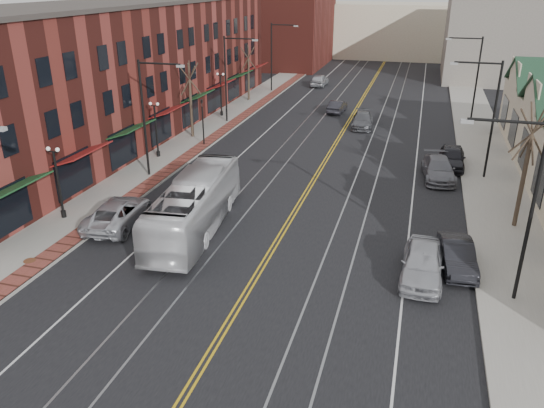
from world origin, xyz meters
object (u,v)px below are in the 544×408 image
Objects in this scene: parked_suv at (118,213)px; parked_car_b at (457,256)px; parked_car_a at (422,263)px; transit_bus at (195,205)px; parked_car_c at (439,169)px; parked_car_d at (452,157)px.

parked_suv is 18.44m from parked_car_b.
parked_suv is 1.13× the size of parked_car_a.
transit_bus is 4.63m from parked_suv.
parked_suv is 1.29× the size of parked_car_b.
transit_bus is 13.95m from parked_car_b.
parked_car_c is at bearing 88.30° from parked_car_a.
transit_bus reaches higher than parked_car_b.
parked_car_d reaches higher than parked_car_c.
transit_bus reaches higher than parked_car_d.
parked_car_b is at bearing -92.62° from parked_car_c.
transit_bus is 2.16× the size of parked_car_c.
parked_car_c is (-0.79, 12.79, 0.04)m from parked_car_b.
transit_bus is at bearing -131.19° from parked_car_d.
transit_bus is 2.02× the size of parked_suv.
parked_car_c is at bearing 86.74° from parked_car_b.
parked_car_d is at bearing 65.17° from parked_car_c.
parked_suv is 21.85m from parked_car_c.
parked_car_d reaches higher than parked_suv.
parked_car_c is 1.08× the size of parked_car_d.
parked_car_d is (1.76, 17.03, -0.01)m from parked_car_a.
parked_car_a is 14.25m from parked_car_c.
parked_car_d is at bearing 85.67° from parked_car_a.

